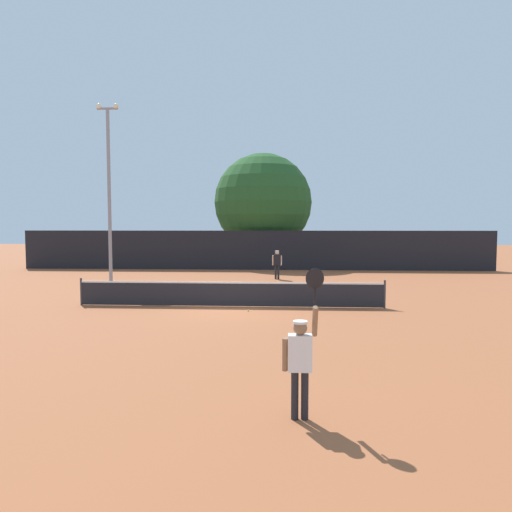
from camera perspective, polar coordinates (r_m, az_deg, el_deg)
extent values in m
plane|color=#9E5633|center=(17.92, -3.24, -6.28)|extent=(120.00, 120.00, 0.00)
cube|color=#232328|center=(17.85, -3.24, -4.78)|extent=(11.80, 0.03, 0.91)
cube|color=white|center=(17.79, -3.25, -3.33)|extent=(11.80, 0.04, 0.06)
cylinder|color=#333338|center=(19.42, -20.86, -4.15)|extent=(0.08, 0.08, 1.07)
cylinder|color=#333338|center=(18.14, 15.67, -4.58)|extent=(0.08, 0.08, 1.07)
cube|color=black|center=(32.73, -0.23, 0.73)|extent=(33.62, 0.12, 2.80)
cube|color=white|center=(7.53, 5.48, -11.87)|extent=(0.38, 0.22, 0.59)
sphere|color=#8C6647|center=(7.44, 5.50, -8.89)|extent=(0.22, 0.22, 0.22)
cylinder|color=white|center=(7.42, 5.51, -8.17)|extent=(0.24, 0.24, 0.04)
cylinder|color=black|center=(7.75, 4.83, -16.81)|extent=(0.12, 0.12, 0.80)
cylinder|color=black|center=(7.75, 6.07, -16.80)|extent=(0.12, 0.12, 0.80)
cylinder|color=#8C6647|center=(7.54, 3.62, -12.09)|extent=(0.09, 0.17, 0.56)
cylinder|color=#8C6647|center=(7.51, 7.33, -8.04)|extent=(0.09, 0.32, 0.54)
cylinder|color=black|center=(7.50, 7.33, -5.03)|extent=(0.04, 0.11, 0.28)
ellipsoid|color=black|center=(7.52, 7.31, -2.78)|extent=(0.30, 0.13, 0.36)
cube|color=black|center=(26.88, 2.63, -0.48)|extent=(0.38, 0.22, 0.62)
sphere|color=beige|center=(26.85, 2.64, 0.42)|extent=(0.24, 0.24, 0.24)
cylinder|color=white|center=(26.85, 2.64, 0.63)|extent=(0.25, 0.25, 0.04)
cylinder|color=black|center=(26.95, 2.46, -2.02)|extent=(0.12, 0.12, 0.83)
cylinder|color=black|center=(26.94, 2.80, -2.02)|extent=(0.12, 0.12, 0.83)
cylinder|color=beige|center=(26.89, 2.12, -0.54)|extent=(0.09, 0.18, 0.59)
cylinder|color=beige|center=(26.88, 3.14, -0.55)|extent=(0.09, 0.16, 0.59)
sphere|color=#CCE033|center=(16.90, -0.97, -6.77)|extent=(0.07, 0.07, 0.07)
cylinder|color=gray|center=(25.72, -17.75, 6.87)|extent=(0.18, 0.18, 9.21)
cube|color=gray|center=(26.41, -17.95, 17.01)|extent=(1.10, 0.10, 0.10)
sphere|color=#F2EDCC|center=(26.60, -18.91, 17.18)|extent=(0.28, 0.28, 0.28)
sphere|color=#F2EDCC|center=(26.28, -17.00, 17.38)|extent=(0.28, 0.28, 0.28)
cylinder|color=brown|center=(36.76, 0.86, 0.51)|extent=(0.56, 0.56, 2.09)
sphere|color=#235123|center=(36.75, 0.87, 6.66)|extent=(7.74, 7.74, 7.74)
cube|color=white|center=(40.75, -10.78, 0.13)|extent=(1.94, 4.22, 0.90)
cube|color=#2D333D|center=(40.42, -10.90, 1.19)|extent=(1.72, 2.22, 0.64)
cylinder|color=black|center=(42.33, -11.43, -0.16)|extent=(0.22, 0.60, 0.60)
cylinder|color=black|center=(41.93, -9.18, -0.17)|extent=(0.22, 0.60, 0.60)
cylinder|color=black|center=(39.64, -12.46, -0.43)|extent=(0.22, 0.60, 0.60)
cylinder|color=black|center=(39.21, -10.07, -0.44)|extent=(0.22, 0.60, 0.60)
cube|color=#B7B7BC|center=(38.39, 10.71, -0.09)|extent=(2.20, 4.33, 0.90)
cube|color=#2D333D|center=(38.05, 10.78, 1.04)|extent=(1.86, 2.32, 0.64)
cylinder|color=black|center=(39.70, 9.23, -0.38)|extent=(0.22, 0.60, 0.60)
cylinder|color=black|center=(39.91, 11.66, -0.39)|extent=(0.22, 0.60, 0.60)
cylinder|color=black|center=(36.92, 9.68, -0.69)|extent=(0.22, 0.60, 0.60)
cylinder|color=black|center=(37.15, 12.28, -0.70)|extent=(0.22, 0.60, 0.60)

